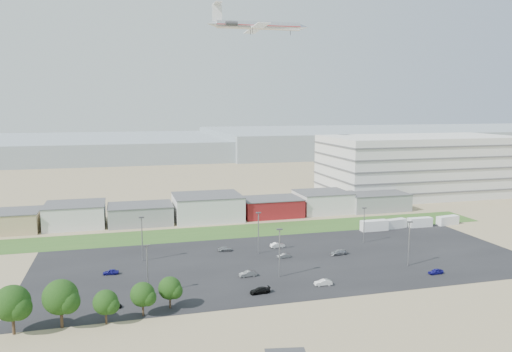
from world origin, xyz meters
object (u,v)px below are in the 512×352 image
object	(u,v)px
parked_car_4	(248,274)
parked_car_12	(338,252)
box_trailer_a	(374,225)
parked_car_13	(323,282)
parked_car_5	(111,272)
parked_car_2	(436,271)
parked_car_6	(225,249)
parked_car_7	(284,256)
parked_car_11	(278,245)
parked_car_10	(112,305)
airliner	(258,25)
parked_car_3	(260,290)
tree_far_left	(12,307)

from	to	relation	value
parked_car_4	parked_car_12	xyz separation A→B (m)	(26.30, 9.81, -0.00)
box_trailer_a	parked_car_13	xyz separation A→B (m)	(-33.35, -39.61, -0.95)
parked_car_4	parked_car_5	world-z (taller)	parked_car_4
parked_car_2	parked_car_6	distance (m)	51.81
box_trailer_a	parked_car_7	size ratio (longest dim) A/B	2.54
parked_car_12	parked_car_13	size ratio (longest dim) A/B	1.18
parked_car_6	parked_car_11	size ratio (longest dim) A/B	0.98
parked_car_12	parked_car_2	bearing A→B (deg)	31.50
box_trailer_a	parked_car_10	size ratio (longest dim) A/B	2.25
parked_car_4	parked_car_10	xyz separation A→B (m)	(-29.00, -10.29, -0.11)
airliner	parked_car_7	xyz separation A→B (m)	(-17.23, -86.23, -69.46)
box_trailer_a	parked_car_11	world-z (taller)	box_trailer_a
parked_car_3	parked_car_4	bearing A→B (deg)	174.75
airliner	parked_car_13	bearing A→B (deg)	-95.60
airliner	parked_car_6	world-z (taller)	airliner
parked_car_7	parked_car_13	xyz separation A→B (m)	(1.95, -20.54, 0.08)
parked_car_13	parked_car_3	bearing A→B (deg)	-81.41
parked_car_3	parked_car_5	bearing A→B (deg)	-128.63
parked_car_6	parked_car_11	distance (m)	14.19
parked_car_3	parked_car_10	world-z (taller)	parked_car_3
parked_car_11	parked_car_4	bearing A→B (deg)	139.04
box_trailer_a	tree_far_left	size ratio (longest dim) A/B	0.88
parked_car_11	parked_car_13	distance (m)	29.68
parked_car_10	parked_car_13	xyz separation A→B (m)	(43.03, 0.79, 0.08)
parked_car_10	parked_car_12	xyz separation A→B (m)	(55.30, 20.09, 0.11)
parked_car_5	parked_car_10	distance (m)	19.73
box_trailer_a	parked_car_6	bearing A→B (deg)	-169.61
parked_car_2	parked_car_11	xyz separation A→B (m)	(-28.08, 29.63, 0.06)
box_trailer_a	parked_car_7	bearing A→B (deg)	-152.49
airliner	parked_car_2	size ratio (longest dim) A/B	11.97
parked_car_5	parked_car_11	world-z (taller)	parked_car_11
box_trailer_a	parked_car_2	distance (m)	40.02
tree_far_left	parked_car_11	xyz separation A→B (m)	(57.87, 37.48, -4.12)
airliner	parked_car_13	size ratio (longest dim) A/B	11.18
parked_car_5	parked_car_7	world-z (taller)	parked_car_5
parked_car_2	parked_car_12	bearing A→B (deg)	-145.24
parked_car_11	parked_car_3	bearing A→B (deg)	148.75
parked_car_5	parked_car_13	size ratio (longest dim) A/B	0.92
parked_car_6	airliner	bearing A→B (deg)	-19.95
parked_car_10	tree_far_left	bearing A→B (deg)	119.04
airliner	parked_car_12	bearing A→B (deg)	-89.43
parked_car_6	parked_car_10	xyz separation A→B (m)	(-28.15, -30.80, -0.03)
parked_car_10	parked_car_5	bearing A→B (deg)	6.11
parked_car_4	parked_car_10	distance (m)	30.77
airliner	parked_car_3	size ratio (longest dim) A/B	9.97
parked_car_5	parked_car_2	bearing A→B (deg)	80.83
parked_car_11	tree_far_left	bearing A→B (deg)	115.44
parked_car_5	parked_car_6	size ratio (longest dim) A/B	0.89
box_trailer_a	parked_car_5	world-z (taller)	box_trailer_a
airliner	parked_car_3	bearing A→B (deg)	-102.74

